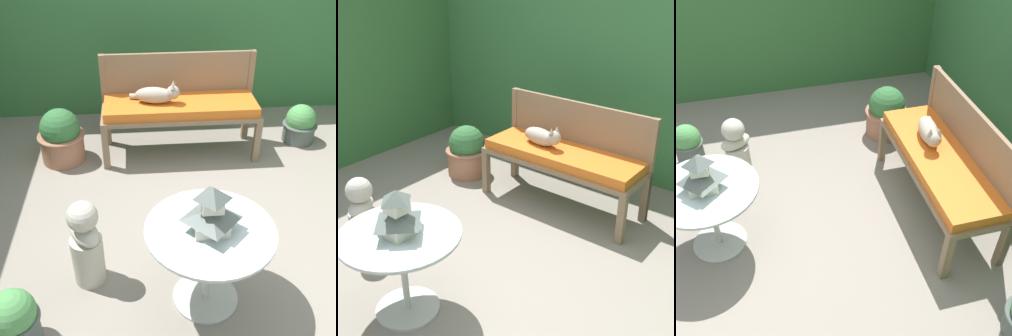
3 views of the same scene
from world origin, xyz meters
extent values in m
plane|color=gray|center=(0.00, 0.00, 0.00)|extent=(30.00, 30.00, 0.00)
cube|color=#38703D|center=(0.00, 2.70, 1.09)|extent=(6.40, 1.05, 2.18)
cube|color=#7F664C|center=(-0.90, 1.02, 0.22)|extent=(0.06, 0.06, 0.43)
cube|color=#7F664C|center=(0.53, 1.02, 0.22)|extent=(0.06, 0.06, 0.43)
cube|color=#7F664C|center=(-0.90, 1.47, 0.22)|extent=(0.06, 0.06, 0.43)
cube|color=#7F664C|center=(0.53, 1.47, 0.22)|extent=(0.06, 0.06, 0.43)
cube|color=#7F664C|center=(-0.18, 1.24, 0.45)|extent=(1.50, 0.52, 0.04)
cube|color=orange|center=(-0.18, 1.24, 0.52)|extent=(1.44, 0.47, 0.09)
cube|color=#7F664C|center=(-0.90, 1.48, 0.47)|extent=(0.06, 0.06, 0.95)
cube|color=#7F664C|center=(0.54, 1.48, 0.47)|extent=(0.06, 0.06, 0.95)
cube|color=#7F664C|center=(-0.18, 1.48, 0.75)|extent=(1.44, 0.04, 0.40)
ellipsoid|color=#A89989|center=(-0.43, 1.23, 0.64)|extent=(0.38, 0.21, 0.15)
sphere|color=#A89989|center=(-0.26, 1.20, 0.67)|extent=(0.13, 0.13, 0.13)
cone|color=#A89989|center=(-0.25, 1.23, 0.75)|extent=(0.05, 0.05, 0.06)
cone|color=#A89989|center=(-0.26, 1.17, 0.75)|extent=(0.05, 0.05, 0.06)
cylinder|color=#A89989|center=(-0.56, 1.32, 0.59)|extent=(0.21, 0.09, 0.05)
cylinder|color=#B7B7B2|center=(-0.21, -0.58, 0.01)|extent=(0.42, 0.42, 0.02)
cylinder|color=#B7B7B2|center=(-0.21, -0.58, 0.30)|extent=(0.04, 0.04, 0.59)
cylinder|color=silver|center=(-0.21, -0.58, 0.60)|extent=(0.77, 0.77, 0.01)
torus|color=#B7B7B2|center=(-0.21, -0.58, 0.59)|extent=(0.77, 0.77, 0.02)
cube|color=beige|center=(-0.21, -0.58, 0.64)|extent=(0.20, 0.20, 0.08)
pyramid|color=#56605B|center=(-0.21, -0.58, 0.72)|extent=(0.26, 0.26, 0.07)
cube|color=beige|center=(-0.21, -0.58, 0.79)|extent=(0.12, 0.12, 0.07)
pyramid|color=#56605B|center=(-0.21, -0.58, 0.86)|extent=(0.16, 0.16, 0.08)
cylinder|color=#B7B2A3|center=(-0.97, -0.35, 0.18)|extent=(0.21, 0.21, 0.37)
ellipsoid|color=#B7B2A3|center=(-0.97, -0.35, 0.42)|extent=(0.28, 0.32, 0.11)
sphere|color=#B7B2A3|center=(-0.97, -0.35, 0.55)|extent=(0.20, 0.20, 0.20)
cylinder|color=#4C5651|center=(1.09, 1.37, 0.10)|extent=(0.32, 0.32, 0.20)
torus|color=#4C5651|center=(1.09, 1.37, 0.19)|extent=(0.36, 0.36, 0.03)
sphere|color=#4C8E4C|center=(1.09, 1.37, 0.25)|extent=(0.30, 0.30, 0.30)
cylinder|color=#4C5651|center=(-1.35, -0.81, 0.12)|extent=(0.26, 0.26, 0.23)
torus|color=#4C5651|center=(-1.35, -0.81, 0.22)|extent=(0.29, 0.29, 0.03)
sphere|color=#4C8E4C|center=(-1.35, -0.81, 0.28)|extent=(0.27, 0.27, 0.27)
cylinder|color=#9E664C|center=(-1.33, 1.20, 0.14)|extent=(0.41, 0.41, 0.28)
torus|color=#9E664C|center=(-1.33, 1.20, 0.27)|extent=(0.45, 0.45, 0.03)
sphere|color=#336B38|center=(-1.33, 1.20, 0.35)|extent=(0.37, 0.37, 0.37)
camera|label=1|loc=(-0.61, -2.37, 2.25)|focal=45.00mm
camera|label=2|loc=(1.83, -2.06, 2.19)|focal=50.00mm
camera|label=3|loc=(2.17, -0.17, 2.67)|focal=45.00mm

